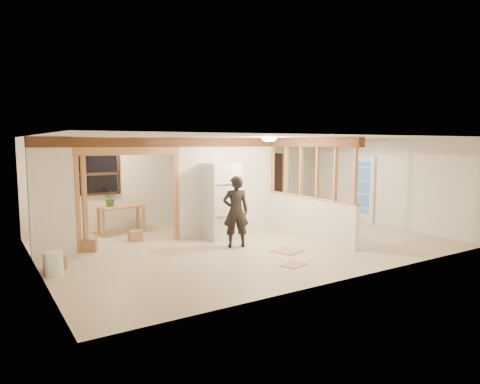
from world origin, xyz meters
TOP-DOWN VIEW (x-y plane):
  - floor at (0.00, 0.00)m, footprint 9.00×6.50m
  - ceiling at (0.00, 0.00)m, footprint 9.00×6.50m
  - wall_back at (0.00, 3.25)m, footprint 9.00×0.01m
  - wall_front at (0.00, -3.25)m, footprint 9.00×0.01m
  - wall_left at (-4.50, 0.00)m, footprint 0.01×6.50m
  - wall_right at (4.50, 0.00)m, footprint 0.01×6.50m
  - partition_left_stub at (-4.05, 1.20)m, footprint 0.90×0.12m
  - partition_center at (0.20, 1.20)m, footprint 2.80×0.12m
  - doorway_frame at (-2.40, 1.20)m, footprint 2.46×0.14m
  - header_beam_back at (-1.00, 1.20)m, footprint 7.00×0.18m
  - header_beam_right at (1.60, -0.40)m, footprint 0.18×3.30m
  - pony_wall at (1.60, -0.40)m, footprint 0.12×3.20m
  - stud_partition at (1.60, -0.40)m, footprint 0.14×3.20m
  - window_back at (-2.60, 3.17)m, footprint 1.12×0.10m
  - french_door at (4.42, 0.40)m, footprint 0.12×0.86m
  - ceiling_dome_main at (0.30, -0.50)m, footprint 0.36×0.36m
  - ceiling_dome_util at (-2.50, 2.30)m, footprint 0.32×0.32m
  - hanging_bulb at (-2.00, 1.60)m, footprint 0.07×0.07m
  - refrigerator at (-0.25, 0.76)m, footprint 0.77×0.75m
  - woman at (-0.42, -0.23)m, footprint 0.70×0.58m
  - work_table at (-2.18, 2.67)m, footprint 1.24×0.80m
  - potted_plant at (-2.42, 2.72)m, footprint 0.39×0.35m
  - shop_vac at (-3.82, 2.85)m, footprint 0.48×0.48m
  - bookshelf at (2.80, 3.01)m, footprint 1.01×0.34m
  - bucket at (-4.30, -0.29)m, footprint 0.44×0.44m
  - box_util_a at (-2.16, 1.60)m, footprint 0.30×0.26m
  - box_util_b at (-3.33, 1.18)m, footprint 0.38×0.38m
  - box_front at (-4.21, 0.05)m, footprint 0.38×0.35m
  - floor_panel_near at (0.32, -1.17)m, footprint 0.71×0.71m
  - floor_panel_far at (-0.26, -2.09)m, footprint 0.54×0.48m

SIDE VIEW (x-z plane):
  - floor at x=0.00m, z-range -0.01..0.00m
  - floor_panel_far at x=-0.26m, z-range 0.00..0.01m
  - floor_panel_near at x=0.32m, z-range 0.00..0.02m
  - box_front at x=-4.21m, z-range 0.00..0.25m
  - box_util_a at x=-2.16m, z-range 0.00..0.26m
  - box_util_b at x=-3.33m, z-range 0.00..0.27m
  - bucket at x=-4.30m, z-range 0.00..0.43m
  - shop_vac at x=-3.82m, z-range 0.00..0.54m
  - work_table at x=-2.18m, z-range 0.00..0.72m
  - pony_wall at x=1.60m, z-range 0.00..1.00m
  - woman at x=-0.42m, z-range 0.00..1.64m
  - potted_plant at x=-2.42m, z-range 0.72..1.13m
  - refrigerator at x=-0.25m, z-range 0.00..1.88m
  - french_door at x=4.42m, z-range 0.00..2.00m
  - bookshelf at x=2.80m, z-range 0.00..2.03m
  - doorway_frame at x=-2.40m, z-range 0.00..2.20m
  - wall_back at x=0.00m, z-range 0.00..2.50m
  - wall_front at x=0.00m, z-range 0.00..2.50m
  - wall_left at x=-4.50m, z-range 0.00..2.50m
  - wall_right at x=4.50m, z-range 0.00..2.50m
  - partition_left_stub at x=-4.05m, z-range 0.00..2.50m
  - partition_center at x=0.20m, z-range 0.00..2.50m
  - window_back at x=-2.60m, z-range 1.00..2.10m
  - stud_partition at x=1.60m, z-range 1.00..2.32m
  - hanging_bulb at x=-2.00m, z-range 2.15..2.22m
  - header_beam_back at x=-1.00m, z-range 2.27..2.49m
  - header_beam_right at x=1.60m, z-range 2.27..2.49m
  - ceiling_dome_main at x=0.30m, z-range 2.40..2.56m
  - ceiling_dome_util at x=-2.50m, z-range 2.41..2.55m
  - ceiling at x=0.00m, z-range 2.50..2.50m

